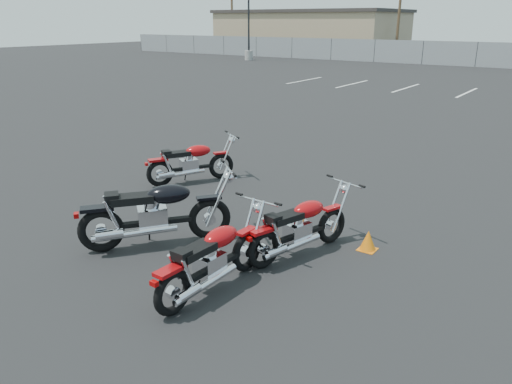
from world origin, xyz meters
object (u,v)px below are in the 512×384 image
Objects in this scene: motorcycle_second_black at (156,213)px; motorcycle_third_red at (300,227)px; motorcycle_rear_red at (212,259)px; motorcycle_front_red at (191,162)px.

motorcycle_second_black reaches higher than motorcycle_third_red.
motorcycle_rear_red reaches higher than motorcycle_third_red.
motorcycle_second_black reaches higher than motorcycle_rear_red.
motorcycle_second_black is 2.20m from motorcycle_third_red.
motorcycle_front_red is 3.18m from motorcycle_second_black.
motorcycle_third_red is (1.97, 0.99, -0.09)m from motorcycle_second_black.
motorcycle_second_black is 1.09× the size of motorcycle_third_red.
motorcycle_second_black is 1.69m from motorcycle_rear_red.
motorcycle_rear_red is at bearing -103.64° from motorcycle_third_red.
motorcycle_second_black is 1.06× the size of motorcycle_rear_red.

